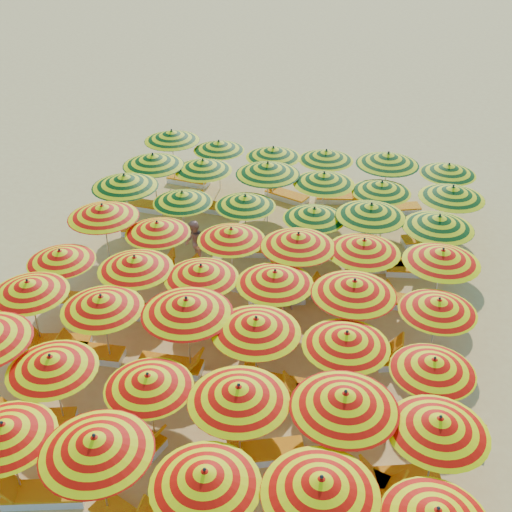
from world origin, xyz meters
name	(u,v)px	position (x,y,z in m)	size (l,w,h in m)	color
ground	(252,310)	(0.00, 0.00, 0.00)	(120.00, 120.00, 0.00)	#E6BC66
umbrella_1	(4,431)	(-3.04, -7.38, 1.89)	(2.08, 2.08, 2.15)	silver
umbrella_2	(95,444)	(-1.05, -7.37, 2.07)	(2.22, 2.22, 2.35)	silver
umbrella_3	(205,478)	(1.15, -7.47, 1.94)	(2.74, 2.74, 2.20)	silver
umbrella_4	(321,486)	(3.22, -7.17, 2.03)	(2.46, 2.46, 2.30)	silver
umbrella_7	(51,363)	(-3.14, -5.40, 1.91)	(2.38, 2.38, 2.17)	silver
umbrella_8	(148,381)	(-0.87, -5.31, 1.84)	(2.14, 2.14, 2.09)	silver
umbrella_9	(239,393)	(1.18, -5.35, 2.03)	(2.68, 2.68, 2.30)	silver
umbrella_10	(345,400)	(3.34, -5.08, 2.11)	(3.00, 3.00, 2.40)	silver
umbrella_11	(439,425)	(5.22, -5.08, 1.93)	(2.65, 2.65, 2.19)	silver
umbrella_12	(28,287)	(-5.21, -2.95, 1.91)	(2.70, 2.70, 2.17)	silver
umbrella_13	(102,302)	(-3.04, -3.12, 1.95)	(2.53, 2.53, 2.22)	silver
umbrella_14	(187,306)	(-0.84, -2.93, 2.12)	(2.78, 2.78, 2.41)	silver
umbrella_15	(256,325)	(0.95, -3.09, 2.02)	(2.50, 2.50, 2.30)	silver
umbrella_16	(346,339)	(3.08, -2.95, 1.93)	(2.51, 2.51, 2.20)	silver
umbrella_17	(434,365)	(5.08, -3.19, 1.81)	(2.05, 2.05, 2.06)	silver
umbrella_18	(60,256)	(-5.27, -1.23, 1.81)	(2.17, 2.17, 2.06)	silver
umbrella_19	(135,263)	(-2.98, -1.22, 1.95)	(2.69, 2.69, 2.22)	silver
umbrella_20	(201,272)	(-1.10, -1.11, 1.91)	(2.46, 2.46, 2.17)	silver
umbrella_21	(275,277)	(0.89, -0.92, 1.94)	(2.55, 2.55, 2.21)	silver
umbrella_22	(354,287)	(3.00, -1.01, 2.07)	(2.92, 2.92, 2.35)	silver
umbrella_23	(438,305)	(5.12, -0.94, 1.85)	(2.37, 2.37, 2.10)	silver
umbrella_24	(103,211)	(-5.06, 1.08, 2.07)	(2.31, 2.31, 2.35)	silver
umbrella_25	(157,228)	(-3.19, 0.88, 1.86)	(2.18, 2.18, 2.12)	silver
umbrella_26	(231,234)	(-0.89, 1.01, 1.91)	(2.24, 2.24, 2.17)	silver
umbrella_27	(298,240)	(1.14, 0.94, 2.05)	(2.70, 2.70, 2.33)	silver
umbrella_28	(364,246)	(2.99, 1.22, 1.99)	(2.34, 2.34, 2.26)	silver
umbrella_29	(442,256)	(5.15, 1.20, 2.01)	(2.60, 2.60, 2.29)	silver
umbrella_30	(125,181)	(-5.28, 3.15, 2.10)	(2.89, 2.89, 2.39)	silver
umbrella_31	(182,197)	(-3.16, 2.98, 1.85)	(1.99, 1.99, 2.10)	silver
umbrella_32	(245,201)	(-1.09, 3.25, 1.86)	(2.56, 2.56, 2.11)	silver
umbrella_33	(314,213)	(1.24, 2.99, 1.86)	(2.56, 2.56, 2.11)	silver
umbrella_34	(371,210)	(2.96, 3.28, 2.05)	(2.49, 2.49, 2.33)	silver
umbrella_35	(439,222)	(5.02, 3.12, 2.03)	(2.36, 2.36, 2.30)	silver
umbrella_36	(153,160)	(-5.05, 5.08, 2.07)	(2.80, 2.80, 2.35)	silver
umbrella_37	(203,165)	(-3.25, 5.36, 1.95)	(2.63, 2.63, 2.21)	silver
umbrella_38	(268,169)	(-0.85, 5.31, 2.11)	(2.90, 2.90, 2.40)	silver
umbrella_39	(324,178)	(1.14, 5.30, 1.99)	(2.31, 2.31, 2.26)	silver
umbrella_40	(382,187)	(3.11, 5.35, 1.88)	(2.65, 2.65, 2.14)	silver
umbrella_41	(452,192)	(5.40, 5.27, 2.02)	(2.78, 2.78, 2.30)	silver
umbrella_42	(172,136)	(-5.26, 7.48, 2.04)	(2.38, 2.38, 2.32)	silver
umbrella_43	(219,146)	(-3.32, 7.43, 1.85)	(2.16, 2.16, 2.10)	silver
umbrella_44	(273,152)	(-1.09, 7.17, 1.93)	(2.22, 2.22, 2.19)	silver
umbrella_45	(326,155)	(0.86, 7.43, 1.91)	(2.28, 2.28, 2.17)	silver
umbrella_46	(388,159)	(3.13, 7.21, 2.12)	(2.46, 2.46, 2.41)	silver
umbrella_47	(448,169)	(5.28, 7.44, 1.87)	(2.63, 2.63, 2.13)	silver
lounger_0	(42,494)	(-2.54, -7.39, 0.15)	(1.83, 1.07, 0.69)	white
lounger_5	(37,420)	(-3.74, -5.61, 0.15)	(1.83, 1.10, 0.69)	white
lounger_6	(132,435)	(-1.37, -5.45, 0.15)	(1.82, 1.03, 0.69)	white
lounger_7	(264,452)	(1.68, -5.16, 0.15)	(1.82, 1.21, 0.69)	white
lounger_8	(364,480)	(3.93, -5.32, 0.15)	(1.82, 1.03, 0.69)	white
lounger_9	(398,479)	(4.62, -5.12, 0.15)	(1.83, 1.12, 0.69)	white
lounger_10	(57,343)	(-4.71, -2.96, 0.15)	(1.82, 1.03, 0.69)	white
lounger_11	(90,353)	(-3.64, -3.09, 0.15)	(1.78, 0.73, 0.69)	white
lounger_12	(172,365)	(-1.35, -3.00, 0.15)	(1.76, 0.66, 0.69)	white
lounger_13	(276,384)	(1.45, -2.98, 0.15)	(1.73, 0.58, 0.69)	white
lounger_14	(316,394)	(2.49, -3.08, 0.15)	(1.82, 1.01, 0.69)	white
lounger_15	(445,425)	(5.58, -3.30, 0.15)	(1.80, 0.83, 0.69)	white
lounger_16	(92,301)	(-4.67, -0.98, 0.15)	(1.79, 0.79, 0.69)	white
lounger_17	(164,314)	(-2.38, -0.99, 0.15)	(1.78, 0.76, 0.69)	white
lounger_18	(221,325)	(-0.60, -1.06, 0.15)	(1.78, 0.75, 0.69)	white
lounger_19	(255,323)	(0.30, -0.75, 0.15)	(1.83, 1.13, 0.69)	white
lounger_20	(370,349)	(3.60, -1.03, 0.15)	(1.74, 0.61, 0.69)	white
lounger_21	(405,358)	(4.53, -1.17, 0.15)	(1.82, 1.18, 0.69)	white
lounger_22	(150,268)	(-3.69, 1.14, 0.15)	(1.82, 1.26, 0.69)	white
lounger_23	(216,277)	(-1.49, 1.17, 0.15)	(1.80, 0.85, 0.69)	white
lounger_24	(278,296)	(0.64, 0.71, 0.15)	(1.83, 1.07, 0.69)	white
lounger_25	(338,297)	(2.39, 1.13, 0.15)	(1.80, 0.86, 0.69)	white
lounger_26	(412,303)	(4.55, 1.37, 0.15)	(1.74, 0.61, 0.69)	white
lounger_27	(146,231)	(-4.77, 3.30, 0.15)	(1.78, 0.76, 0.69)	white
lounger_28	(262,250)	(-0.49, 3.13, 0.15)	(1.82, 0.94, 0.69)	white
lounger_29	(296,258)	(0.73, 2.93, 0.15)	(1.82, 1.25, 0.69)	white
lounger_30	(381,265)	(3.46, 3.23, 0.15)	(1.83, 1.06, 0.69)	white
lounger_31	(414,269)	(4.52, 3.22, 0.15)	(1.81, 0.89, 0.69)	white
lounger_32	(145,205)	(-5.55, 5.07, 0.15)	(1.76, 0.66, 0.69)	white
lounger_33	(220,208)	(-2.75, 5.58, 0.15)	(1.76, 0.67, 0.69)	white
lounger_34	(428,240)	(4.90, 5.21, 0.15)	(1.82, 1.19, 0.69)	white
lounger_35	(190,180)	(-4.66, 7.55, 0.15)	(1.78, 0.75, 0.69)	white
lounger_36	(286,195)	(-0.59, 7.25, 0.15)	(1.83, 1.13, 0.69)	white
lounger_37	(339,198)	(1.46, 7.57, 0.15)	(1.81, 0.92, 0.69)	white
lounger_38	(396,209)	(3.64, 7.24, 0.15)	(1.83, 1.16, 0.69)	white
beachgoer_b	(194,243)	(-2.46, 2.00, 0.77)	(0.75, 0.59, 1.55)	tan
beachgoer_a	(288,290)	(1.01, 0.36, 0.68)	(0.49, 0.32, 1.35)	tan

